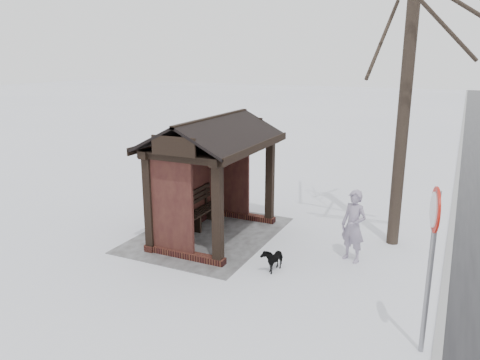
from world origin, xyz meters
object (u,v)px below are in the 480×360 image
Objects in this scene: dog at (273,258)px; bus_shelter at (208,153)px; road_sign at (432,238)px; pedestrian at (354,226)px.

bus_shelter is at bearing 159.15° from dog.
bus_shelter is 6.12m from road_sign.
bus_shelter is 3.91m from pedestrian.
bus_shelter is at bearing -156.94° from pedestrian.
dog is at bearing 61.79° from bus_shelter.
pedestrian is 1.98m from dog.
pedestrian is (-0.04, 3.67, -1.34)m from bus_shelter.
dog is 3.94m from road_sign.
bus_shelter is 2.18× the size of pedestrian.
pedestrian reaches higher than dog.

